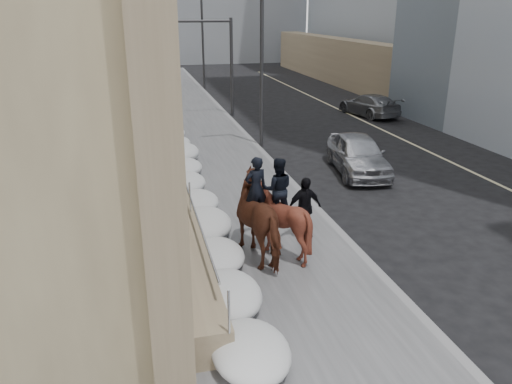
% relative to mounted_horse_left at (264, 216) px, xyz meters
% --- Properties ---
extents(ground, '(140.00, 140.00, 0.00)m').
position_rel_mounted_horse_left_xyz_m(ground, '(0.04, -2.29, -1.27)').
color(ground, black).
rests_on(ground, ground).
extents(sidewalk, '(5.00, 80.00, 0.12)m').
position_rel_mounted_horse_left_xyz_m(sidewalk, '(0.04, 7.71, -1.21)').
color(sidewalk, '#48494B').
rests_on(sidewalk, ground).
extents(curb, '(0.24, 80.00, 0.12)m').
position_rel_mounted_horse_left_xyz_m(curb, '(2.66, 7.71, -1.21)').
color(curb, slate).
rests_on(curb, ground).
extents(lane_line, '(0.15, 70.00, 0.01)m').
position_rel_mounted_horse_left_xyz_m(lane_line, '(10.54, 7.71, -1.27)').
color(lane_line, '#BFB78C').
rests_on(lane_line, ground).
extents(streetlight_mid, '(1.71, 0.24, 8.00)m').
position_rel_mounted_horse_left_xyz_m(streetlight_mid, '(2.78, 11.71, 3.31)').
color(streetlight_mid, '#2D2D30').
rests_on(streetlight_mid, ground).
extents(streetlight_far, '(1.71, 0.24, 8.00)m').
position_rel_mounted_horse_left_xyz_m(streetlight_far, '(2.78, 31.71, 3.31)').
color(streetlight_far, '#2D2D30').
rests_on(streetlight_far, ground).
extents(traffic_signal, '(4.10, 0.22, 6.00)m').
position_rel_mounted_horse_left_xyz_m(traffic_signal, '(2.11, 19.71, 2.73)').
color(traffic_signal, '#2D2D30').
rests_on(traffic_signal, ground).
extents(snow_bank, '(1.70, 18.10, 0.76)m').
position_rel_mounted_horse_left_xyz_m(snow_bank, '(-1.38, 5.82, -0.80)').
color(snow_bank, '#B8BBBF').
rests_on(snow_bank, sidewalk).
extents(mounted_horse_left, '(1.77, 2.82, 2.76)m').
position_rel_mounted_horse_left_xyz_m(mounted_horse_left, '(0.00, 0.00, 0.00)').
color(mounted_horse_left, '#462215').
rests_on(mounted_horse_left, sidewalk).
extents(mounted_horse_right, '(1.97, 2.13, 2.68)m').
position_rel_mounted_horse_left_xyz_m(mounted_horse_right, '(0.42, 0.04, -0.03)').
color(mounted_horse_right, '#4B1F15').
rests_on(mounted_horse_right, sidewalk).
extents(pedestrian, '(1.15, 0.63, 1.85)m').
position_rel_mounted_horse_left_xyz_m(pedestrian, '(1.44, 0.85, -0.23)').
color(pedestrian, black).
rests_on(pedestrian, sidewalk).
extents(car_silver, '(2.66, 5.02, 1.63)m').
position_rel_mounted_horse_left_xyz_m(car_silver, '(5.77, 6.58, -0.46)').
color(car_silver, '#ACAEB4').
rests_on(car_silver, ground).
extents(car_grey, '(2.80, 5.08, 1.40)m').
position_rel_mounted_horse_left_xyz_m(car_grey, '(11.56, 17.50, -0.58)').
color(car_grey, slate).
rests_on(car_grey, ground).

